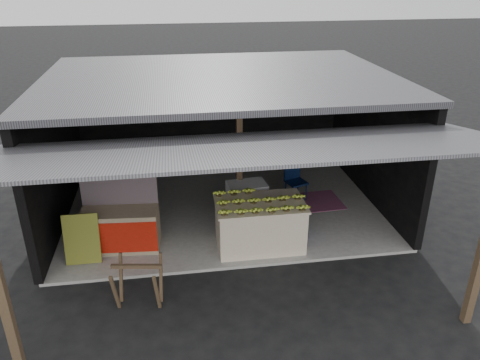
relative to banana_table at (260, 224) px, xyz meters
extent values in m
plane|color=black|center=(-0.51, -0.65, -0.53)|extent=(80.00, 80.00, 0.00)
cube|color=gray|center=(-0.51, 1.85, -0.50)|extent=(7.00, 5.00, 0.06)
cube|color=black|center=(-0.51, 4.35, 0.98)|extent=(7.00, 0.15, 2.90)
cube|color=black|center=(-4.01, 1.85, 0.98)|extent=(0.15, 5.00, 2.90)
cube|color=black|center=(2.99, 1.85, 0.98)|extent=(0.15, 5.00, 2.90)
cube|color=#232326|center=(-0.51, 1.85, 2.43)|extent=(7.20, 5.20, 0.12)
cube|color=#232326|center=(-0.51, -1.60, 2.20)|extent=(7.40, 2.47, 0.48)
cube|color=brown|center=(-0.21, 1.25, 0.95)|extent=(0.12, 0.12, 2.85)
cube|color=brown|center=(-3.81, -2.55, 0.72)|extent=(0.12, 0.12, 2.50)
cube|color=silver|center=(0.00, 0.00, -0.02)|extent=(1.64, 0.99, 0.89)
cube|color=silver|center=(0.00, 0.00, 0.44)|extent=(1.70, 1.05, 0.04)
cube|color=white|center=(-0.09, 0.98, -0.03)|extent=(0.85, 0.61, 0.89)
cube|color=navy|center=(-0.09, 0.71, 0.02)|extent=(0.62, 0.08, 0.27)
cube|color=#B21414|center=(-0.09, 0.71, -0.29)|extent=(0.40, 0.06, 0.09)
cube|color=#998466|center=(-2.65, 0.33, -0.06)|extent=(1.49, 0.75, 0.81)
cube|color=#B91A0C|center=(-2.65, 0.00, -0.06)|extent=(1.44, 0.14, 0.63)
cube|color=white|center=(-2.65, -0.01, -0.06)|extent=(0.49, 0.05, 0.16)
cube|color=#171745|center=(-2.65, 0.60, 0.68)|extent=(1.44, 0.17, 0.68)
cube|color=black|center=(-3.31, -0.05, 0.01)|extent=(0.63, 0.25, 0.94)
cube|color=brown|center=(-2.61, -1.54, -0.12)|extent=(0.10, 0.31, 0.80)
cube|color=brown|center=(-1.96, -1.64, -0.12)|extent=(0.10, 0.31, 0.80)
cube|color=brown|center=(-2.54, -1.15, -0.12)|extent=(0.10, 0.31, 0.80)
cube|color=brown|center=(-1.90, -1.25, -0.12)|extent=(0.10, 0.31, 0.80)
cube|color=brown|center=(-2.25, -1.39, 0.24)|extent=(0.81, 0.18, 0.06)
cylinder|color=#0D0D93|center=(0.83, 0.30, -0.19)|extent=(0.38, 0.38, 0.55)
cylinder|color=#091636|center=(1.10, 1.59, -0.25)|extent=(0.03, 0.03, 0.44)
cylinder|color=#091636|center=(1.43, 1.69, -0.25)|extent=(0.03, 0.03, 0.44)
cylinder|color=#091636|center=(1.00, 1.91, -0.25)|extent=(0.03, 0.03, 0.44)
cylinder|color=#091636|center=(1.32, 2.02, -0.25)|extent=(0.03, 0.03, 0.44)
cube|color=#091636|center=(1.21, 1.80, -0.03)|extent=(0.53, 0.53, 0.04)
cube|color=#091636|center=(1.15, 1.98, 0.20)|extent=(0.42, 0.17, 0.45)
cube|color=#6A1751|center=(1.48, 1.61, -0.47)|extent=(1.55, 1.07, 0.01)
cube|color=black|center=(-1.31, 4.25, 1.38)|extent=(0.32, 0.03, 0.42)
cube|color=#4C4C59|center=(-1.31, 4.23, 1.38)|extent=(0.26, 0.02, 0.34)
cube|color=black|center=(-0.71, 4.25, 1.40)|extent=(0.32, 0.03, 0.42)
cube|color=#4C4C59|center=(-0.71, 4.23, 1.40)|extent=(0.26, 0.02, 0.34)
cube|color=black|center=(-0.01, 4.25, 1.42)|extent=(0.32, 0.03, 0.42)
cube|color=#4C4C59|center=(-0.01, 4.23, 1.42)|extent=(0.26, 0.02, 0.34)
camera|label=1|loc=(-1.58, -7.68, 4.55)|focal=35.00mm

